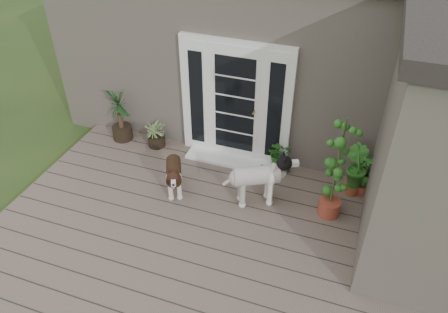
% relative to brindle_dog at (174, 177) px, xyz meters
% --- Properties ---
extents(deck, '(6.20, 4.60, 0.12)m').
position_rel_brindle_dog_xyz_m(deck, '(0.78, -0.92, -0.38)').
color(deck, '#6B5B4C').
rests_on(deck, ground).
extents(house_main, '(7.40, 4.00, 3.10)m').
position_rel_brindle_dog_xyz_m(house_main, '(0.78, 3.33, 1.11)').
color(house_main, '#665E54').
rests_on(house_main, ground).
extents(house_wing, '(1.60, 2.40, 3.10)m').
position_rel_brindle_dog_xyz_m(house_wing, '(3.68, 0.18, 1.11)').
color(house_wing, '#665E54').
rests_on(house_wing, ground).
extents(door_unit, '(1.90, 0.14, 2.15)m').
position_rel_brindle_dog_xyz_m(door_unit, '(0.58, 1.28, 0.76)').
color(door_unit, white).
rests_on(door_unit, deck).
extents(door_step, '(1.60, 0.40, 0.05)m').
position_rel_brindle_dog_xyz_m(door_step, '(0.58, 1.08, -0.29)').
color(door_step, white).
rests_on(door_step, deck).
extents(brindle_dog, '(0.62, 0.83, 0.63)m').
position_rel_brindle_dog_xyz_m(brindle_dog, '(0.00, 0.00, 0.00)').
color(brindle_dog, '#382414').
rests_on(brindle_dog, deck).
extents(white_dog, '(1.01, 0.78, 0.78)m').
position_rel_brindle_dog_xyz_m(white_dog, '(1.28, 0.21, 0.07)').
color(white_dog, white).
rests_on(white_dog, deck).
extents(spider_plant, '(0.54, 0.54, 0.56)m').
position_rel_brindle_dog_xyz_m(spider_plant, '(-0.87, 1.08, -0.04)').
color(spider_plant, '#9BAD6A').
rests_on(spider_plant, deck).
extents(yucca, '(0.87, 0.87, 1.02)m').
position_rel_brindle_dog_xyz_m(yucca, '(-1.58, 1.08, 0.19)').
color(yucca, '#113413').
rests_on(yucca, deck).
extents(herb_a, '(0.53, 0.53, 0.51)m').
position_rel_brindle_dog_xyz_m(herb_a, '(1.42, 1.08, -0.06)').
color(herb_a, '#214E16').
rests_on(herb_a, deck).
extents(herb_b, '(0.60, 0.60, 0.63)m').
position_rel_brindle_dog_xyz_m(herb_b, '(2.66, 0.96, 0.00)').
color(herb_b, '#2B661D').
rests_on(herb_b, deck).
extents(herb_c, '(0.39, 0.39, 0.57)m').
position_rel_brindle_dog_xyz_m(herb_c, '(2.83, 1.04, -0.03)').
color(herb_c, '#1B601F').
rests_on(herb_c, deck).
extents(sapling, '(0.65, 0.65, 1.75)m').
position_rel_brindle_dog_xyz_m(sapling, '(2.40, 0.33, 0.56)').
color(sapling, '#244E16').
rests_on(sapling, deck).
extents(clog_left, '(0.25, 0.29, 0.08)m').
position_rel_brindle_dog_xyz_m(clog_left, '(1.21, 0.96, -0.28)').
color(clog_left, '#163818').
rests_on(clog_left, deck).
extents(clog_right, '(0.33, 0.34, 0.10)m').
position_rel_brindle_dog_xyz_m(clog_right, '(1.49, 1.04, -0.27)').
color(clog_right, black).
rests_on(clog_right, deck).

